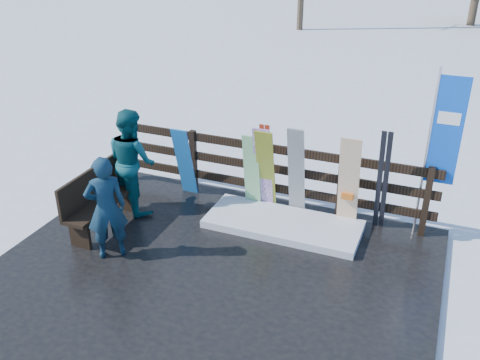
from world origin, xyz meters
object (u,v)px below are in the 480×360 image
at_px(rental_flag, 442,137).
at_px(bench, 98,198).
at_px(snowboard_4, 296,173).
at_px(snowboard_0, 185,162).
at_px(snowboard_3, 263,170).
at_px(snowboard_5, 349,183).
at_px(person_front, 106,208).
at_px(person_back, 132,161).
at_px(snowboard_1, 252,172).
at_px(snowboard_2, 266,171).

bearing_deg(rental_flag, bench, -160.27).
distance_m(bench, snowboard_4, 3.12).
xyz_separation_m(bench, snowboard_4, (2.75, 1.44, 0.28)).
xyz_separation_m(snowboard_0, snowboard_3, (1.43, 0.00, 0.11)).
bearing_deg(rental_flag, snowboard_5, -167.31).
distance_m(snowboard_3, person_front, 2.59).
distance_m(person_front, person_back, 1.40).
height_order(snowboard_1, snowboard_4, snowboard_4).
relative_size(snowboard_4, rental_flag, 0.63).
bearing_deg(snowboard_5, snowboard_0, -180.00).
height_order(bench, snowboard_5, snowboard_5).
height_order(snowboard_0, person_front, person_front).
height_order(snowboard_1, snowboard_3, snowboard_3).
distance_m(snowboard_0, rental_flag, 4.13).
distance_m(snowboard_0, snowboard_4, 1.99).
bearing_deg(bench, person_back, 75.58).
xyz_separation_m(snowboard_1, snowboard_2, (0.24, -0.00, 0.06)).
bearing_deg(snowboard_3, snowboard_2, -0.00).
height_order(bench, snowboard_0, snowboard_0).
bearing_deg(snowboard_3, bench, -146.68).
bearing_deg(snowboard_5, snowboard_1, -180.00).
xyz_separation_m(snowboard_3, person_front, (-1.59, -2.04, 0.02)).
bearing_deg(person_front, person_back, -114.67).
xyz_separation_m(snowboard_0, snowboard_5, (2.81, 0.00, 0.13)).
bearing_deg(snowboard_5, snowboard_2, -180.00).
bearing_deg(person_front, snowboard_1, -166.29).
bearing_deg(snowboard_3, snowboard_0, 180.00).
height_order(snowboard_4, person_front, snowboard_4).
bearing_deg(snowboard_2, snowboard_5, 0.00).
bearing_deg(person_front, snowboard_2, -170.65).
xyz_separation_m(snowboard_0, snowboard_4, (1.98, 0.00, 0.15)).
height_order(snowboard_5, person_back, person_back).
bearing_deg(bench, snowboard_4, 27.72).
xyz_separation_m(snowboard_1, person_back, (-1.81, -0.71, 0.20)).
bearing_deg(bench, snowboard_1, 35.85).
height_order(snowboard_2, person_front, person_front).
distance_m(snowboard_5, person_front, 3.61).
bearing_deg(snowboard_2, bench, -147.18).
bearing_deg(person_back, snowboard_2, -132.33).
bearing_deg(snowboard_3, snowboard_4, 0.00).
height_order(bench, snowboard_2, snowboard_2).
relative_size(person_front, person_back, 0.89).
bearing_deg(snowboard_4, snowboard_2, -180.00).
xyz_separation_m(bench, snowboard_2, (2.24, 1.44, 0.22)).
xyz_separation_m(snowboard_4, person_back, (-2.56, -0.71, 0.07)).
bearing_deg(person_back, snowboard_0, -100.47).
bearing_deg(snowboard_0, person_front, -94.47).
height_order(person_front, person_back, person_back).
xyz_separation_m(snowboard_5, person_back, (-3.39, -0.71, 0.10)).
distance_m(snowboard_4, person_back, 2.66).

